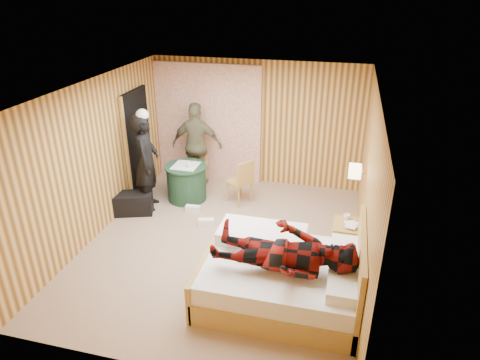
% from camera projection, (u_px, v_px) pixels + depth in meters
% --- Properties ---
extents(floor, '(4.20, 5.00, 0.01)m').
position_uv_depth(floor, '(223.00, 244.00, 6.86)').
color(floor, tan).
rests_on(floor, ground).
extents(ceiling, '(4.20, 5.00, 0.01)m').
position_uv_depth(ceiling, '(219.00, 89.00, 5.80)').
color(ceiling, silver).
rests_on(ceiling, wall_back).
extents(wall_back, '(4.20, 0.02, 2.50)m').
position_uv_depth(wall_back, '(257.00, 123.00, 8.53)').
color(wall_back, '#E7AE58').
rests_on(wall_back, floor).
extents(wall_left, '(0.02, 5.00, 2.50)m').
position_uv_depth(wall_left, '(95.00, 160.00, 6.80)').
color(wall_left, '#E7AE58').
rests_on(wall_left, floor).
extents(wall_right, '(0.02, 5.00, 2.50)m').
position_uv_depth(wall_right, '(368.00, 189.00, 5.87)').
color(wall_right, '#E7AE58').
rests_on(wall_right, floor).
extents(curtain, '(2.20, 0.08, 2.40)m').
position_uv_depth(curtain, '(208.00, 123.00, 8.71)').
color(curtain, white).
rests_on(curtain, floor).
extents(doorway, '(0.06, 0.90, 2.05)m').
position_uv_depth(doorway, '(138.00, 144.00, 8.11)').
color(doorway, black).
rests_on(doorway, floor).
extents(wall_lamp, '(0.26, 0.24, 0.16)m').
position_uv_depth(wall_lamp, '(355.00, 171.00, 6.28)').
color(wall_lamp, gold).
rests_on(wall_lamp, wall_right).
extents(bed, '(2.03, 1.60, 1.10)m').
position_uv_depth(bed, '(283.00, 276.00, 5.62)').
color(bed, tan).
rests_on(bed, floor).
extents(nightstand, '(0.38, 0.52, 0.50)m').
position_uv_depth(nightstand, '(344.00, 237.00, 6.57)').
color(nightstand, tan).
rests_on(nightstand, floor).
extents(round_table, '(0.79, 0.79, 0.70)m').
position_uv_depth(round_table, '(187.00, 182.00, 8.14)').
color(round_table, '#1F432E').
rests_on(round_table, floor).
extents(chair_far, '(0.49, 0.49, 0.93)m').
position_uv_depth(chair_far, '(197.00, 161.00, 8.62)').
color(chair_far, tan).
rests_on(chair_far, floor).
extents(chair_near, '(0.55, 0.55, 0.87)m').
position_uv_depth(chair_near, '(242.00, 179.00, 7.92)').
color(chair_near, tan).
rests_on(chair_near, floor).
extents(duffel_bag, '(0.76, 0.57, 0.39)m').
position_uv_depth(duffel_bag, '(133.00, 203.00, 7.71)').
color(duffel_bag, black).
rests_on(duffel_bag, floor).
extents(sneaker_left, '(0.27, 0.12, 0.12)m').
position_uv_depth(sneaker_left, '(193.00, 209.00, 7.81)').
color(sneaker_left, white).
rests_on(sneaker_left, floor).
extents(sneaker_right, '(0.29, 0.18, 0.12)m').
position_uv_depth(sneaker_right, '(206.00, 222.00, 7.37)').
color(sneaker_right, white).
rests_on(sneaker_right, floor).
extents(woman_standing, '(0.58, 0.74, 1.79)m').
position_uv_depth(woman_standing, '(147.00, 162.00, 7.64)').
color(woman_standing, black).
rests_on(woman_standing, floor).
extents(man_at_table, '(1.04, 0.50, 1.72)m').
position_uv_depth(man_at_table, '(197.00, 145.00, 8.51)').
color(man_at_table, '#696546').
rests_on(man_at_table, floor).
extents(man_on_bed, '(0.86, 0.67, 1.77)m').
position_uv_depth(man_on_bed, '(285.00, 243.00, 5.13)').
color(man_on_bed, maroon).
rests_on(man_on_bed, bed).
extents(book_lower, '(0.23, 0.26, 0.02)m').
position_uv_depth(book_lower, '(346.00, 225.00, 6.42)').
color(book_lower, white).
rests_on(book_lower, nightstand).
extents(book_upper, '(0.22, 0.26, 0.02)m').
position_uv_depth(book_upper, '(346.00, 224.00, 6.41)').
color(book_upper, white).
rests_on(book_upper, nightstand).
extents(cup_nightstand, '(0.11, 0.11, 0.09)m').
position_uv_depth(cup_nightstand, '(347.00, 217.00, 6.57)').
color(cup_nightstand, white).
rests_on(cup_nightstand, nightstand).
extents(cup_table, '(0.16, 0.16, 0.10)m').
position_uv_depth(cup_table, '(190.00, 164.00, 7.91)').
color(cup_table, white).
rests_on(cup_table, round_table).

